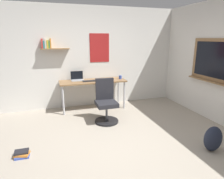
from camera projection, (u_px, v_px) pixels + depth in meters
name	position (u px, v px, depth m)	size (l,w,h in m)	color
ground_plane	(119.00, 150.00, 3.25)	(5.20, 5.20, 0.00)	#9E9384
wall_back	(88.00, 58.00, 5.17)	(5.00, 0.30, 2.60)	silver
desk	(93.00, 83.00, 5.00)	(1.67, 0.58, 0.75)	olive
office_chair	(106.00, 104.00, 4.29)	(0.52, 0.52, 0.95)	black
laptop	(77.00, 78.00, 4.99)	(0.31, 0.21, 0.23)	#ADAFB5
keyboard	(90.00, 81.00, 4.89)	(0.37, 0.13, 0.02)	black
computer_mouse	(101.00, 80.00, 4.97)	(0.10, 0.06, 0.03)	#262628
coffee_mug	(120.00, 77.00, 5.16)	(0.08, 0.08, 0.09)	#334CA5
backpack	(213.00, 139.00, 3.18)	(0.32, 0.22, 0.43)	#1E2333
book_stack_on_floor	(22.00, 154.00, 3.05)	(0.24, 0.20, 0.10)	#3851B2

